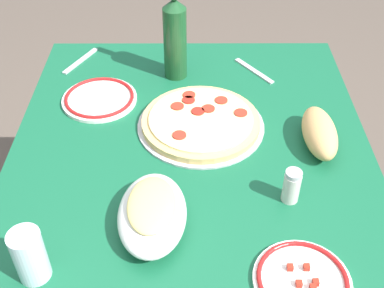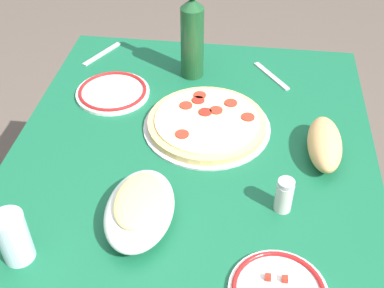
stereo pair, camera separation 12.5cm
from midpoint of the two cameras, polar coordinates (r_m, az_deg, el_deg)
name	(u,v)px [view 1 (the left image)]	position (r m, az deg, el deg)	size (l,w,h in m)	color
dining_table	(192,186)	(1.36, -2.65, -4.98)	(1.13, 0.94, 0.72)	#145938
pepperoni_pizza	(202,122)	(1.34, -1.53, 2.44)	(0.35, 0.35, 0.03)	#B7B7BC
baked_pasta_dish	(153,212)	(1.08, -7.84, -7.95)	(0.24, 0.15, 0.08)	white
wine_bottle	(176,37)	(1.50, -4.33, 12.13)	(0.07, 0.07, 0.32)	#194723
water_glass	(31,256)	(1.05, -21.46, -12.08)	(0.06, 0.06, 0.12)	silver
side_plate_near	(100,98)	(1.48, -12.94, 5.06)	(0.22, 0.22, 0.02)	white
side_plate_far	(303,280)	(1.02, 9.23, -15.42)	(0.20, 0.20, 0.02)	white
bread_loaf	(320,133)	(1.30, 11.95, 1.17)	(0.20, 0.08, 0.08)	tan
spice_shaker	(293,186)	(1.14, 8.46, -4.97)	(0.04, 0.04, 0.09)	silver
fork_left	(81,61)	(1.68, -14.77, 9.19)	(0.17, 0.02, 0.01)	#B7B7BC
fork_right	(255,71)	(1.58, 4.99, 8.33)	(0.17, 0.02, 0.01)	#B7B7BC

